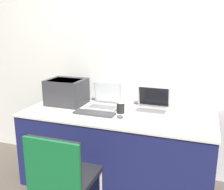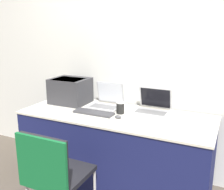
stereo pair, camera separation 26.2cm
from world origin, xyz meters
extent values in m
cube|color=silver|center=(0.00, 0.80, 1.30)|extent=(8.00, 0.05, 2.60)
cube|color=#191E51|center=(0.00, 0.37, 0.38)|extent=(1.89, 0.74, 0.76)
cube|color=silver|center=(0.00, 0.37, 0.77)|extent=(1.91, 0.76, 0.02)
cube|color=#333338|center=(-0.63, 0.52, 0.92)|extent=(0.40, 0.34, 0.28)
cube|color=#51565B|center=(-0.63, 0.48, 1.04)|extent=(0.32, 0.26, 0.05)
cube|color=#B7B7BC|center=(-0.19, 0.50, 0.79)|extent=(0.32, 0.24, 0.02)
cube|color=slate|center=(-0.19, 0.49, 0.80)|extent=(0.28, 0.13, 0.00)
cube|color=#B7B7BC|center=(-0.19, 0.65, 0.92)|extent=(0.32, 0.06, 0.24)
cube|color=silver|center=(-0.19, 0.64, 0.92)|extent=(0.29, 0.05, 0.21)
cube|color=#B7B7BC|center=(0.31, 0.53, 0.79)|extent=(0.34, 0.23, 0.02)
cube|color=slate|center=(0.31, 0.52, 0.80)|extent=(0.30, 0.12, 0.00)
cube|color=#B7B7BC|center=(0.31, 0.68, 0.91)|extent=(0.34, 0.07, 0.22)
cube|color=black|center=(0.31, 0.67, 0.91)|extent=(0.31, 0.06, 0.20)
cube|color=#3D3D42|center=(-0.20, 0.28, 0.79)|extent=(0.41, 0.13, 0.02)
cylinder|color=black|center=(0.03, 0.41, 0.83)|extent=(0.08, 0.08, 0.11)
cylinder|color=white|center=(0.03, 0.41, 0.89)|extent=(0.08, 0.08, 0.01)
ellipsoid|color=#4C4C51|center=(0.08, 0.26, 0.80)|extent=(0.06, 0.04, 0.03)
cube|color=black|center=(-0.17, -0.33, 0.45)|extent=(0.43, 0.44, 0.04)
cube|color=black|center=(-0.17, -0.53, 0.67)|extent=(0.43, 0.03, 0.40)
cylinder|color=silver|center=(-0.36, -0.12, 0.21)|extent=(0.02, 0.02, 0.43)
cube|color=#146633|center=(-0.17, -0.56, 0.65)|extent=(0.45, 0.02, 0.43)
camera|label=1|loc=(0.79, -1.98, 1.62)|focal=42.00mm
camera|label=2|loc=(1.03, -1.88, 1.62)|focal=42.00mm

